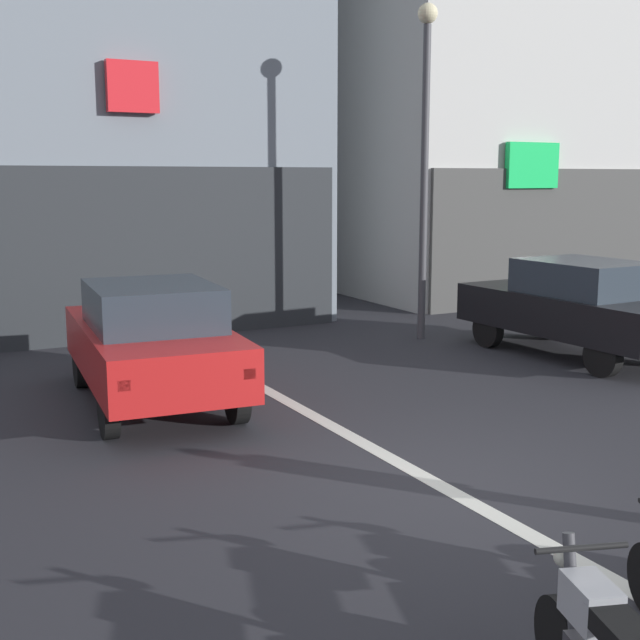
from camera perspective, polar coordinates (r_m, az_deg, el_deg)
ground_plane at (r=8.31m, az=8.75°, el=-11.49°), size 120.00×120.00×0.00m
lane_centre_line at (r=13.39m, az=-6.69°, el=-3.19°), size 0.20×18.00×0.01m
building_far_right at (r=24.45m, az=10.54°, el=20.75°), size 8.65×8.34×15.44m
car_red_crossing_near at (r=11.14m, az=-11.53°, el=-1.33°), size 2.11×4.24×1.64m
car_black_parked_kerbside at (r=14.54m, az=17.37°, el=1.00°), size 1.90×4.16×1.64m
car_white_down_street at (r=18.66m, az=-8.37°, el=3.21°), size 2.26×4.29×1.64m
street_lamp at (r=15.44m, az=7.27°, el=12.46°), size 0.36×0.36×6.04m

